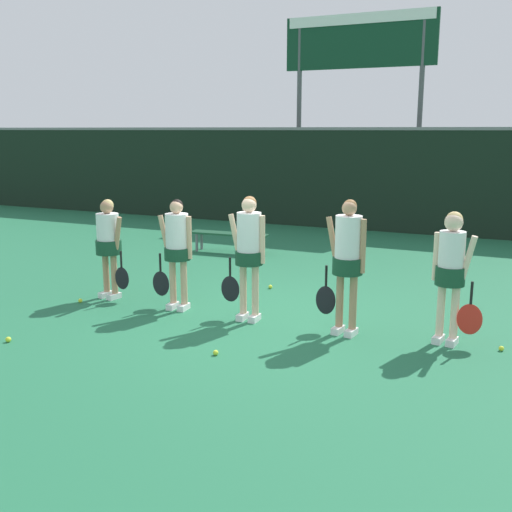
{
  "coord_description": "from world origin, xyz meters",
  "views": [
    {
      "loc": [
        3.4,
        -7.59,
        2.7
      ],
      "look_at": [
        -0.03,
        -0.02,
        0.94
      ],
      "focal_mm": 42.0,
      "sensor_mm": 36.0,
      "label": 1
    }
  ],
  "objects_px": {
    "bench_courtside": "(229,236)",
    "tennis_ball_3": "(8,339)",
    "player_2": "(249,247)",
    "player_3": "(347,255)",
    "player_0": "(109,240)",
    "player_4": "(451,267)",
    "scoreboard": "(359,58)",
    "tennis_ball_1": "(245,285)",
    "player_1": "(177,245)",
    "tennis_ball_0": "(80,301)",
    "tennis_ball_6": "(501,348)",
    "tennis_ball_4": "(270,287)",
    "tennis_ball_2": "(216,353)"
  },
  "relations": [
    {
      "from": "tennis_ball_1",
      "to": "player_0",
      "type": "bearing_deg",
      "value": -138.01
    },
    {
      "from": "scoreboard",
      "to": "player_1",
      "type": "distance_m",
      "value": 10.51
    },
    {
      "from": "player_2",
      "to": "tennis_ball_6",
      "type": "relative_size",
      "value": 27.87
    },
    {
      "from": "tennis_ball_2",
      "to": "tennis_ball_3",
      "type": "height_order",
      "value": "tennis_ball_3"
    },
    {
      "from": "tennis_ball_4",
      "to": "tennis_ball_6",
      "type": "bearing_deg",
      "value": -22.35
    },
    {
      "from": "scoreboard",
      "to": "bench_courtside",
      "type": "bearing_deg",
      "value": -102.76
    },
    {
      "from": "tennis_ball_3",
      "to": "tennis_ball_6",
      "type": "xyz_separation_m",
      "value": [
        5.83,
        2.3,
        -0.0
      ]
    },
    {
      "from": "player_1",
      "to": "tennis_ball_4",
      "type": "relative_size",
      "value": 25.07
    },
    {
      "from": "tennis_ball_4",
      "to": "tennis_ball_0",
      "type": "bearing_deg",
      "value": -139.98
    },
    {
      "from": "player_0",
      "to": "player_2",
      "type": "xyz_separation_m",
      "value": [
        2.54,
        -0.12,
        0.11
      ]
    },
    {
      "from": "scoreboard",
      "to": "player_1",
      "type": "relative_size",
      "value": 3.49
    },
    {
      "from": "player_0",
      "to": "player_3",
      "type": "bearing_deg",
      "value": 8.69
    },
    {
      "from": "player_1",
      "to": "tennis_ball_4",
      "type": "xyz_separation_m",
      "value": [
        0.82,
        1.67,
        -0.96
      ]
    },
    {
      "from": "tennis_ball_0",
      "to": "player_1",
      "type": "bearing_deg",
      "value": 12.77
    },
    {
      "from": "player_2",
      "to": "player_4",
      "type": "distance_m",
      "value": 2.73
    },
    {
      "from": "tennis_ball_0",
      "to": "tennis_ball_6",
      "type": "relative_size",
      "value": 1.02
    },
    {
      "from": "bench_courtside",
      "to": "tennis_ball_4",
      "type": "relative_size",
      "value": 26.94
    },
    {
      "from": "player_2",
      "to": "tennis_ball_6",
      "type": "distance_m",
      "value": 3.55
    },
    {
      "from": "player_2",
      "to": "player_1",
      "type": "bearing_deg",
      "value": 177.06
    },
    {
      "from": "bench_courtside",
      "to": "tennis_ball_0",
      "type": "distance_m",
      "value": 4.53
    },
    {
      "from": "player_0",
      "to": "tennis_ball_3",
      "type": "height_order",
      "value": "player_0"
    },
    {
      "from": "player_2",
      "to": "player_3",
      "type": "distance_m",
      "value": 1.44
    },
    {
      "from": "player_0",
      "to": "player_2",
      "type": "bearing_deg",
      "value": 7.91
    },
    {
      "from": "player_1",
      "to": "tennis_ball_1",
      "type": "xyz_separation_m",
      "value": [
        0.37,
        1.6,
        -0.96
      ]
    },
    {
      "from": "player_0",
      "to": "tennis_ball_1",
      "type": "relative_size",
      "value": 23.38
    },
    {
      "from": "player_4",
      "to": "tennis_ball_3",
      "type": "xyz_separation_m",
      "value": [
        -5.17,
        -2.3,
        -0.98
      ]
    },
    {
      "from": "scoreboard",
      "to": "player_0",
      "type": "xyz_separation_m",
      "value": [
        -1.38,
        -9.77,
        -3.71
      ]
    },
    {
      "from": "player_2",
      "to": "tennis_ball_4",
      "type": "xyz_separation_m",
      "value": [
        -0.39,
        1.72,
        -1.04
      ]
    },
    {
      "from": "player_0",
      "to": "player_3",
      "type": "relative_size",
      "value": 0.89
    },
    {
      "from": "scoreboard",
      "to": "tennis_ball_3",
      "type": "relative_size",
      "value": 82.28
    },
    {
      "from": "tennis_ball_4",
      "to": "tennis_ball_6",
      "type": "xyz_separation_m",
      "value": [
        3.78,
        -1.55,
        -0.0
      ]
    },
    {
      "from": "tennis_ball_6",
      "to": "tennis_ball_0",
      "type": "bearing_deg",
      "value": -175.58
    },
    {
      "from": "player_1",
      "to": "tennis_ball_2",
      "type": "xyz_separation_m",
      "value": [
        1.43,
        -1.48,
        -0.96
      ]
    },
    {
      "from": "tennis_ball_3",
      "to": "tennis_ball_0",
      "type": "bearing_deg",
      "value": 101.45
    },
    {
      "from": "player_3",
      "to": "tennis_ball_3",
      "type": "relative_size",
      "value": 25.39
    },
    {
      "from": "tennis_ball_1",
      "to": "tennis_ball_4",
      "type": "xyz_separation_m",
      "value": [
        0.46,
        0.07,
        -0.0
      ]
    },
    {
      "from": "player_4",
      "to": "tennis_ball_2",
      "type": "distance_m",
      "value": 3.13
    },
    {
      "from": "player_4",
      "to": "tennis_ball_0",
      "type": "xyz_separation_m",
      "value": [
        -5.54,
        -0.49,
        -0.98
      ]
    },
    {
      "from": "bench_courtside",
      "to": "player_0",
      "type": "xyz_separation_m",
      "value": [
        -0.09,
        -4.07,
        0.57
      ]
    },
    {
      "from": "scoreboard",
      "to": "player_2",
      "type": "distance_m",
      "value": 10.59
    },
    {
      "from": "bench_courtside",
      "to": "player_4",
      "type": "xyz_separation_m",
      "value": [
        5.18,
        -4.02,
        0.63
      ]
    },
    {
      "from": "bench_courtside",
      "to": "tennis_ball_3",
      "type": "distance_m",
      "value": 6.33
    },
    {
      "from": "tennis_ball_0",
      "to": "scoreboard",
      "type": "bearing_deg",
      "value": 80.79
    },
    {
      "from": "player_3",
      "to": "player_4",
      "type": "bearing_deg",
      "value": 15.75
    },
    {
      "from": "bench_courtside",
      "to": "scoreboard",
      "type": "bearing_deg",
      "value": 73.66
    },
    {
      "from": "player_4",
      "to": "tennis_ball_1",
      "type": "xyz_separation_m",
      "value": [
        -3.58,
        1.47,
        -0.98
      ]
    },
    {
      "from": "tennis_ball_1",
      "to": "tennis_ball_3",
      "type": "distance_m",
      "value": 4.1
    },
    {
      "from": "tennis_ball_6",
      "to": "tennis_ball_2",
      "type": "bearing_deg",
      "value": -153.29
    },
    {
      "from": "scoreboard",
      "to": "tennis_ball_1",
      "type": "bearing_deg",
      "value": -87.85
    },
    {
      "from": "player_0",
      "to": "tennis_ball_2",
      "type": "distance_m",
      "value": 3.3
    }
  ]
}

